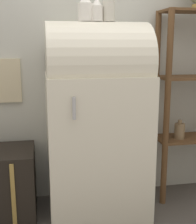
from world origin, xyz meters
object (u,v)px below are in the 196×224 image
Objects in this scene: refrigerator at (97,119)px; vase_center at (97,10)px; vase_left at (85,8)px; vase_right at (109,6)px.

refrigerator is 0.81m from vase_center.
vase_center is (0.08, -0.02, -0.01)m from vase_left.
vase_right is at bearing -1.26° from refrigerator.
vase_center reaches higher than refrigerator.
vase_right reaches higher than refrigerator.
vase_left reaches higher than refrigerator.
vase_left is 1.16× the size of vase_center.
refrigerator is 9.07× the size of vase_center.
vase_right is (0.09, 0.01, 0.03)m from vase_center.
vase_left is at bearing 175.77° from refrigerator.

